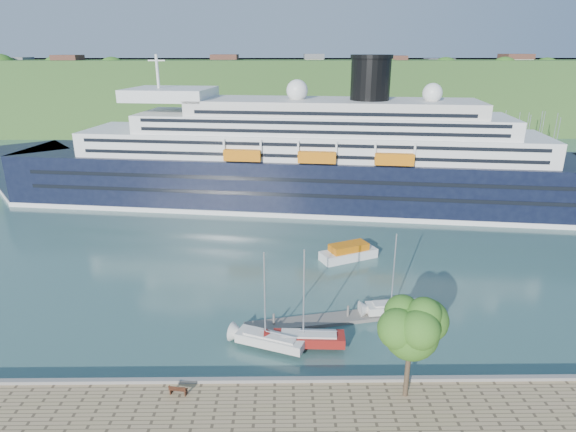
# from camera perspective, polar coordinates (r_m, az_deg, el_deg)

# --- Properties ---
(ground) EXTENTS (400.00, 400.00, 0.00)m
(ground) POSITION_cam_1_polar(r_m,az_deg,el_deg) (43.44, 0.59, -19.87)
(ground) COLOR #2E5250
(ground) RESTS_ON ground
(far_hillside) EXTENTS (400.00, 50.00, 24.00)m
(far_hillside) POSITION_cam_1_polar(r_m,az_deg,el_deg) (179.39, -0.40, 14.26)
(far_hillside) COLOR #2B5120
(far_hillside) RESTS_ON ground
(quay_coping) EXTENTS (220.00, 0.50, 0.30)m
(quay_coping) POSITION_cam_1_polar(r_m,az_deg,el_deg) (42.57, 0.60, -18.83)
(quay_coping) COLOR slate
(quay_coping) RESTS_ON promenade
(cruise_ship) EXTENTS (119.75, 33.10, 26.61)m
(cruise_ship) POSITION_cam_1_polar(r_m,az_deg,el_deg) (86.97, 1.06, 9.87)
(cruise_ship) COLOR black
(cruise_ship) RESTS_ON ground
(park_bench) EXTENTS (1.59, 0.88, 0.96)m
(park_bench) POSITION_cam_1_polar(r_m,az_deg,el_deg) (42.07, -12.87, -19.35)
(park_bench) COLOR #402012
(park_bench) RESTS_ON promenade
(promenade_tree) EXTENTS (5.75, 5.75, 9.52)m
(promenade_tree) POSITION_cam_1_polar(r_m,az_deg,el_deg) (39.61, 14.24, -14.54)
(promenade_tree) COLOR #346019
(promenade_tree) RESTS_ON promenade
(floating_pontoon) EXTENTS (18.14, 5.66, 0.40)m
(floating_pontoon) POSITION_cam_1_polar(r_m,az_deg,el_deg) (52.39, 4.96, -12.13)
(floating_pontoon) COLOR slate
(floating_pontoon) RESTS_ON ground
(sailboat_white_near) EXTENTS (7.67, 4.66, 9.59)m
(sailboat_white_near) POSITION_cam_1_polar(r_m,az_deg,el_deg) (45.62, -2.16, -10.48)
(sailboat_white_near) COLOR silver
(sailboat_white_near) RESTS_ON ground
(sailboat_red) EXTENTS (7.71, 2.47, 9.84)m
(sailboat_red) POSITION_cam_1_polar(r_m,az_deg,el_deg) (45.72, 2.55, -10.24)
(sailboat_red) COLOR maroon
(sailboat_red) RESTS_ON ground
(sailboat_white_far) EXTENTS (7.16, 2.70, 9.02)m
(sailboat_white_far) POSITION_cam_1_polar(r_m,az_deg,el_deg) (52.60, 12.86, -7.09)
(sailboat_white_far) COLOR silver
(sailboat_white_far) RESTS_ON ground
(tender_launch) EXTENTS (8.42, 5.71, 2.21)m
(tender_launch) POSITION_cam_1_polar(r_m,az_deg,el_deg) (66.68, 7.19, -4.18)
(tender_launch) COLOR #CF6B0C
(tender_launch) RESTS_ON ground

